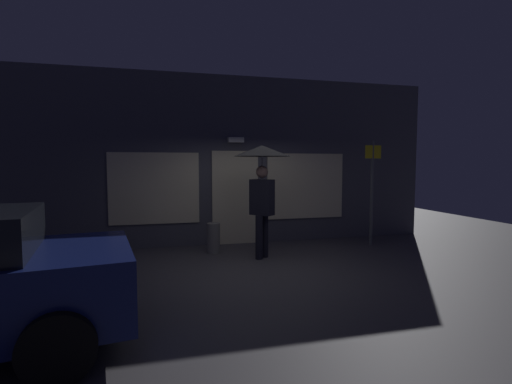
{
  "coord_description": "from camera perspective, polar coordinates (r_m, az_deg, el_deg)",
  "views": [
    {
      "loc": [
        -1.72,
        -6.45,
        1.89
      ],
      "look_at": [
        0.12,
        0.7,
        1.34
      ],
      "focal_mm": 26.2,
      "sensor_mm": 36.0,
      "label": 1
    }
  ],
  "objects": [
    {
      "name": "sidewalk_bollard",
      "position": [
        8.05,
        -6.52,
        -7.0
      ],
      "size": [
        0.28,
        0.28,
        0.64
      ],
      "primitive_type": "cylinder",
      "color": "slate",
      "rests_on": "ground"
    },
    {
      "name": "person_with_umbrella",
      "position": [
        7.41,
        0.93,
        3.49
      ],
      "size": [
        1.12,
        1.12,
        2.26
      ],
      "rotation": [
        0.0,
        0.0,
        -0.85
      ],
      "color": "black",
      "rests_on": "ground"
    },
    {
      "name": "ground_plane",
      "position": [
        6.94,
        0.47,
        -11.54
      ],
      "size": [
        18.0,
        18.0,
        0.0
      ],
      "primitive_type": "plane",
      "color": "#423F44"
    },
    {
      "name": "street_sign_post",
      "position": [
        9.04,
        17.28,
        0.79
      ],
      "size": [
        0.4,
        0.07,
        2.42
      ],
      "color": "#595B60",
      "rests_on": "ground"
    },
    {
      "name": "building_facade",
      "position": [
        8.96,
        -3.41,
        4.67
      ],
      "size": [
        9.9,
        0.48,
        3.95
      ],
      "color": "#4C4C56",
      "rests_on": "ground"
    }
  ]
}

